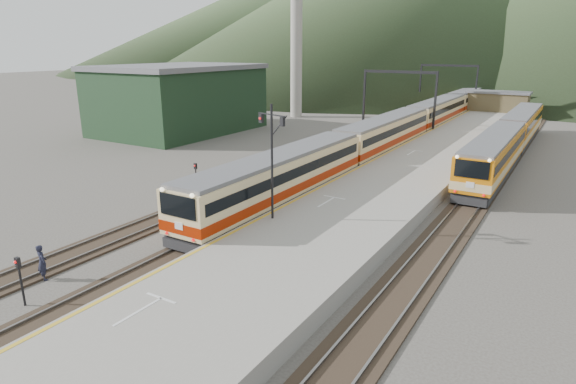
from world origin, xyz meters
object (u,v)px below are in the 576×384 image
Objects in this scene: worker at (42,262)px; second_train at (510,139)px; signal_mast at (272,150)px; main_train at (437,112)px.

second_train is at bearing -97.19° from worker.
signal_mast is 3.76× the size of worker.
worker is (-6.19, -10.74, -4.23)m from signal_mast.
second_train reaches higher than worker.
second_train is at bearing -54.80° from main_train.
main_train is at bearing 93.05° from signal_mast.
main_train is 56.96m from worker.
signal_mast reaches higher than main_train.
signal_mast reaches higher than second_train.
signal_mast is (-9.05, -29.78, 3.22)m from second_train.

